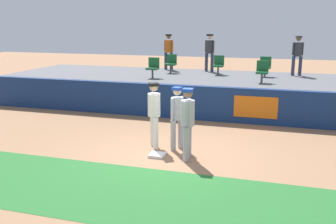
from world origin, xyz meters
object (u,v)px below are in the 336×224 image
at_px(seat_front_right, 262,70).
at_px(spectator_casual, 298,53).
at_px(player_runner_visitor, 188,119).
at_px(seat_back_right, 265,65).
at_px(spectator_capped, 169,49).
at_px(seat_back_center, 218,64).
at_px(player_fielder_home, 154,110).
at_px(first_base, 157,155).
at_px(seat_front_left, 153,67).
at_px(player_coach_visitor, 177,114).
at_px(seat_back_left, 171,63).
at_px(spectator_hooded, 210,50).

relative_size(seat_front_right, spectator_casual, 0.50).
xyz_separation_m(player_runner_visitor, seat_front_right, (1.51, 5.62, 0.64)).
relative_size(seat_back_right, spectator_capped, 0.49).
bearing_deg(seat_back_center, spectator_capped, 156.51).
xyz_separation_m(player_fielder_home, seat_front_right, (2.66, 4.90, 0.65)).
bearing_deg(first_base, player_runner_visitor, 2.10).
xyz_separation_m(seat_front_left, spectator_capped, (-0.22, 2.94, 0.51)).
height_order(seat_back_right, seat_back_center, same).
distance_m(player_runner_visitor, player_coach_visitor, 0.87).
distance_m(seat_back_left, spectator_capped, 1.33).
bearing_deg(player_runner_visitor, seat_front_left, -155.38).
bearing_deg(seat_front_right, spectator_casual, 62.41).
relative_size(player_coach_visitor, seat_back_center, 2.12).
height_order(player_fielder_home, player_coach_visitor, player_fielder_home).
height_order(seat_front_left, spectator_capped, spectator_capped).
distance_m(first_base, seat_back_right, 7.99).
height_order(seat_front_left, seat_back_center, same).
bearing_deg(seat_front_left, seat_back_right, 22.21).
height_order(seat_back_right, spectator_casual, spectator_casual).
xyz_separation_m(seat_front_right, spectator_casual, (1.31, 2.50, 0.51)).
bearing_deg(seat_back_left, seat_back_right, 0.00).
bearing_deg(seat_front_right, spectator_hooded, 132.65).
distance_m(player_coach_visitor, spectator_casual, 8.19).
distance_m(player_fielder_home, seat_back_center, 6.77).
height_order(player_coach_visitor, spectator_hooded, spectator_hooded).
xyz_separation_m(player_fielder_home, player_runner_visitor, (1.15, -0.72, 0.01)).
xyz_separation_m(player_coach_visitor, spectator_hooded, (-0.58, 7.69, 1.23)).
relative_size(seat_front_right, spectator_hooded, 0.49).
bearing_deg(player_coach_visitor, spectator_casual, -179.03).
xyz_separation_m(player_runner_visitor, seat_front_left, (-2.88, 5.62, 0.64)).
bearing_deg(spectator_hooded, seat_front_left, 76.93).
relative_size(player_fielder_home, seat_back_left, 2.23).
relative_size(spectator_capped, spectator_casual, 1.00).
distance_m(player_runner_visitor, seat_back_right, 7.60).
distance_m(first_base, spectator_casual, 9.19).
xyz_separation_m(first_base, seat_back_right, (2.35, 7.45, 1.69)).
distance_m(first_base, seat_back_left, 7.85).
height_order(player_fielder_home, spectator_hooded, spectator_hooded).
height_order(player_runner_visitor, player_coach_visitor, player_runner_visitor).
distance_m(player_fielder_home, spectator_capped, 8.16).
bearing_deg(seat_back_left, spectator_hooded, 32.22).
relative_size(seat_back_center, spectator_casual, 0.50).
bearing_deg(spectator_hooded, first_base, 111.63).
height_order(player_fielder_home, seat_back_center, seat_back_center).
bearing_deg(first_base, seat_front_left, 110.01).
bearing_deg(seat_back_right, seat_back_center, -179.99).
height_order(first_base, player_coach_visitor, player_coach_visitor).
xyz_separation_m(player_coach_visitor, seat_back_center, (0.02, 6.70, 0.70)).
bearing_deg(seat_back_left, spectator_capped, 111.92).
distance_m(seat_front_left, spectator_capped, 3.00).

